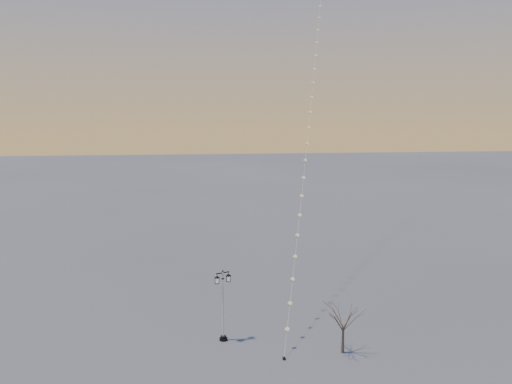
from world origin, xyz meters
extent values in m
plane|color=#4D4D4D|center=(0.00, 0.00, 0.00)|extent=(300.00, 300.00, 0.00)
cylinder|color=black|center=(-1.73, 2.97, 0.08)|extent=(0.58, 0.58, 0.16)
cylinder|color=black|center=(-1.73, 2.97, 0.24)|extent=(0.41, 0.41, 0.14)
cylinder|color=beige|center=(-1.73, 2.97, 2.73)|extent=(0.13, 0.13, 4.84)
cylinder|color=black|center=(-1.73, 2.97, 4.58)|extent=(0.21, 0.21, 0.06)
cube|color=black|center=(-1.73, 2.97, 5.00)|extent=(0.93, 0.42, 0.06)
sphere|color=black|center=(-1.73, 2.97, 5.12)|extent=(0.14, 0.14, 0.14)
pyramid|color=black|center=(-2.14, 2.81, 4.84)|extent=(0.45, 0.45, 0.14)
cube|color=beige|center=(-2.14, 2.81, 4.52)|extent=(0.27, 0.27, 0.35)
cube|color=black|center=(-2.14, 2.81, 4.33)|extent=(0.31, 0.31, 0.04)
pyramid|color=black|center=(-1.33, 3.13, 4.84)|extent=(0.45, 0.45, 0.14)
cube|color=beige|center=(-1.33, 3.13, 4.52)|extent=(0.27, 0.27, 0.35)
cube|color=black|center=(-1.33, 3.13, 4.33)|extent=(0.31, 0.31, 0.04)
cone|color=#493D29|center=(6.19, 0.25, 0.94)|extent=(0.22, 0.22, 1.88)
cylinder|color=black|center=(2.10, -0.28, 0.10)|extent=(0.20, 0.20, 0.20)
cylinder|color=black|center=(2.10, -0.28, 0.12)|extent=(0.03, 0.03, 0.25)
cone|color=orange|center=(8.76, 21.99, 21.53)|extent=(0.08, 0.08, 0.28)
cylinder|color=white|center=(2.10, -0.28, 0.60)|extent=(0.02, 0.02, 0.79)
camera|label=1|loc=(-3.05, -30.26, 16.28)|focal=34.94mm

